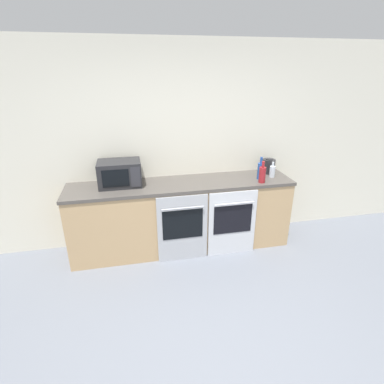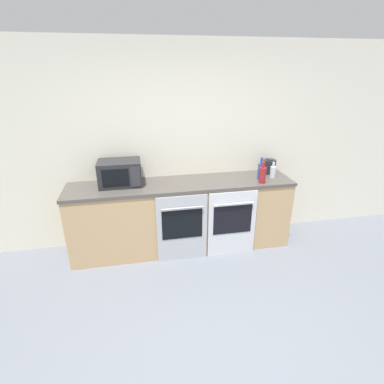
{
  "view_description": "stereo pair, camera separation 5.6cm",
  "coord_description": "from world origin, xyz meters",
  "px_view_note": "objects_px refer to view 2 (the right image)",
  "views": [
    {
      "loc": [
        -0.6,
        -1.58,
        2.25
      ],
      "look_at": [
        0.14,
        1.89,
        0.78
      ],
      "focal_mm": 28.0,
      "sensor_mm": 36.0,
      "label": 1
    },
    {
      "loc": [
        -0.55,
        -1.59,
        2.25
      ],
      "look_at": [
        0.14,
        1.89,
        0.78
      ],
      "focal_mm": 28.0,
      "sensor_mm": 36.0,
      "label": 2
    }
  ],
  "objects_px": {
    "bottle_clear": "(273,172)",
    "bottle_blue": "(261,171)",
    "bottle_red": "(263,175)",
    "oven_right": "(232,223)",
    "oven_left": "(182,228)",
    "microwave": "(120,173)",
    "kettle": "(269,166)"
  },
  "relations": [
    {
      "from": "oven_left",
      "to": "kettle",
      "type": "xyz_separation_m",
      "value": [
        1.28,
        0.44,
        0.57
      ]
    },
    {
      "from": "oven_right",
      "to": "bottle_clear",
      "type": "bearing_deg",
      "value": 24.02
    },
    {
      "from": "oven_right",
      "to": "kettle",
      "type": "height_order",
      "value": "kettle"
    },
    {
      "from": "oven_left",
      "to": "microwave",
      "type": "bearing_deg",
      "value": 151.43
    },
    {
      "from": "oven_left",
      "to": "bottle_red",
      "type": "xyz_separation_m",
      "value": [
        1.04,
        0.11,
        0.59
      ]
    },
    {
      "from": "microwave",
      "to": "bottle_red",
      "type": "xyz_separation_m",
      "value": [
        1.74,
        -0.27,
        -0.05
      ]
    },
    {
      "from": "bottle_blue",
      "to": "oven_right",
      "type": "bearing_deg",
      "value": -151.39
    },
    {
      "from": "bottle_clear",
      "to": "bottle_blue",
      "type": "relative_size",
      "value": 0.7
    },
    {
      "from": "bottle_red",
      "to": "kettle",
      "type": "xyz_separation_m",
      "value": [
        0.24,
        0.33,
        -0.01
      ]
    },
    {
      "from": "oven_right",
      "to": "bottle_red",
      "type": "xyz_separation_m",
      "value": [
        0.4,
        0.11,
        0.59
      ]
    },
    {
      "from": "microwave",
      "to": "kettle",
      "type": "bearing_deg",
      "value": 1.88
    },
    {
      "from": "bottle_blue",
      "to": "bottle_red",
      "type": "relative_size",
      "value": 1.07
    },
    {
      "from": "oven_left",
      "to": "bottle_clear",
      "type": "distance_m",
      "value": 1.4
    },
    {
      "from": "oven_right",
      "to": "kettle",
      "type": "relative_size",
      "value": 4.34
    },
    {
      "from": "bottle_clear",
      "to": "oven_left",
      "type": "bearing_deg",
      "value": -167.6
    },
    {
      "from": "bottle_blue",
      "to": "kettle",
      "type": "xyz_separation_m",
      "value": [
        0.21,
        0.21,
        -0.02
      ]
    },
    {
      "from": "oven_left",
      "to": "kettle",
      "type": "relative_size",
      "value": 4.34
    },
    {
      "from": "bottle_clear",
      "to": "bottle_blue",
      "type": "height_order",
      "value": "bottle_blue"
    },
    {
      "from": "oven_right",
      "to": "bottle_clear",
      "type": "height_order",
      "value": "bottle_clear"
    },
    {
      "from": "oven_left",
      "to": "bottle_red",
      "type": "distance_m",
      "value": 1.2
    },
    {
      "from": "bottle_clear",
      "to": "bottle_red",
      "type": "distance_m",
      "value": 0.27
    },
    {
      "from": "oven_right",
      "to": "bottle_blue",
      "type": "xyz_separation_m",
      "value": [
        0.43,
        0.24,
        0.59
      ]
    },
    {
      "from": "oven_left",
      "to": "bottle_red",
      "type": "height_order",
      "value": "bottle_red"
    },
    {
      "from": "bottle_blue",
      "to": "bottle_clear",
      "type": "bearing_deg",
      "value": 12.25
    },
    {
      "from": "bottle_red",
      "to": "kettle",
      "type": "distance_m",
      "value": 0.41
    },
    {
      "from": "oven_left",
      "to": "bottle_blue",
      "type": "distance_m",
      "value": 1.24
    },
    {
      "from": "bottle_blue",
      "to": "bottle_red",
      "type": "bearing_deg",
      "value": -103.05
    },
    {
      "from": "bottle_blue",
      "to": "bottle_red",
      "type": "distance_m",
      "value": 0.13
    },
    {
      "from": "bottle_clear",
      "to": "bottle_blue",
      "type": "xyz_separation_m",
      "value": [
        -0.19,
        -0.04,
        0.04
      ]
    },
    {
      "from": "microwave",
      "to": "bottle_blue",
      "type": "distance_m",
      "value": 1.77
    },
    {
      "from": "bottle_blue",
      "to": "microwave",
      "type": "bearing_deg",
      "value": 175.33
    },
    {
      "from": "oven_right",
      "to": "bottle_red",
      "type": "relative_size",
      "value": 3.17
    }
  ]
}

